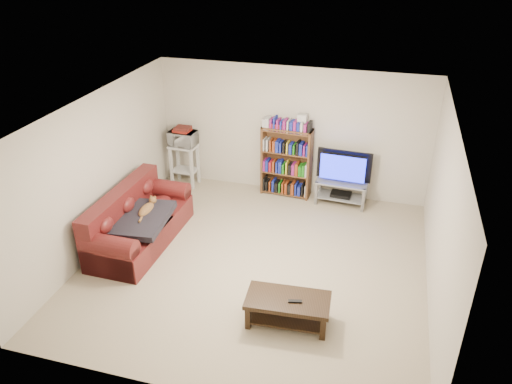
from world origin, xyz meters
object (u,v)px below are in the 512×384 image
(coffee_table, at_px, (288,306))
(tv_stand, at_px, (341,189))
(sofa, at_px, (137,224))
(bookshelf, at_px, (286,161))

(coffee_table, relative_size, tv_stand, 1.17)
(sofa, xyz_separation_m, tv_stand, (3.01, 2.12, -0.00))
(sofa, bearing_deg, tv_stand, 36.43)
(coffee_table, bearing_deg, sofa, 152.52)
(tv_stand, relative_size, bookshelf, 0.70)
(coffee_table, height_order, tv_stand, tv_stand)
(tv_stand, bearing_deg, sofa, -141.42)
(coffee_table, xyz_separation_m, bookshelf, (-0.79, 3.43, 0.42))
(coffee_table, distance_m, bookshelf, 3.54)
(sofa, distance_m, coffee_table, 2.99)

